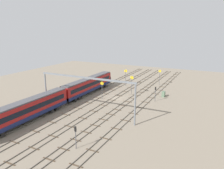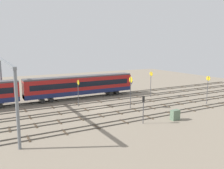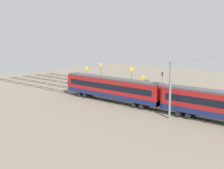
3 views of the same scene
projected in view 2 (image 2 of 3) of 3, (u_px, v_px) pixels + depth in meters
The scene contains 14 objects.
ground_plane at pixel (98, 108), 43.89m from camera, with size 113.42×113.42×0.00m, color gray.
track_near_foreground at pixel (124, 121), 35.86m from camera, with size 97.42×2.40×0.16m.
track_second_near at pixel (110, 114), 39.87m from camera, with size 97.42×2.40×0.16m.
track_middle at pixel (98, 108), 43.88m from camera, with size 97.42×2.40×0.16m.
track_second_far at pixel (88, 102), 47.89m from camera, with size 97.42×2.40×0.16m.
track_with_train at pixel (80, 98), 51.90m from camera, with size 97.42×2.40×0.16m.
train at pixel (24, 91), 46.03m from camera, with size 50.40×3.24×4.80m.
overhead_gantry at pixel (6, 74), 35.57m from camera, with size 0.40×24.49×9.21m.
speed_sign_near_foreground at pixel (131, 88), 43.13m from camera, with size 0.14×1.03×5.82m.
speed_sign_mid_trackside at pixel (78, 89), 44.52m from camera, with size 0.14×0.96×5.10m.
speed_sign_far_trackside at pixel (151, 80), 52.75m from camera, with size 0.14×1.01×5.76m.
speed_sign_distant_end at pixel (208, 86), 46.38m from camera, with size 0.14×0.89×5.56m.
signal_light_trackside_departure at pixel (143, 105), 34.65m from camera, with size 0.31×0.32×4.17m.
relay_cabinet at pixel (175, 115), 36.64m from camera, with size 1.39×0.83×1.59m.
Camera 2 is at (-18.14, -38.65, 11.37)m, focal length 37.89 mm.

